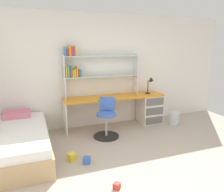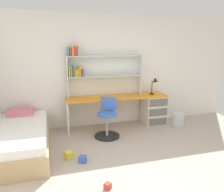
{
  "view_description": "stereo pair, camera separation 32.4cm",
  "coord_description": "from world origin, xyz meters",
  "views": [
    {
      "loc": [
        -1.69,
        -2.36,
        1.83
      ],
      "look_at": [
        -0.27,
        1.45,
        0.91
      ],
      "focal_mm": 35.49,
      "sensor_mm": 36.0,
      "label": 1
    },
    {
      "loc": [
        -1.38,
        -2.46,
        1.83
      ],
      "look_at": [
        -0.27,
        1.45,
        0.91
      ],
      "focal_mm": 35.49,
      "sensor_mm": 36.0,
      "label": 2
    }
  ],
  "objects": [
    {
      "name": "ground_plane",
      "position": [
        0.0,
        0.0,
        -0.01
      ],
      "size": [
        6.1,
        5.91,
        0.02
      ],
      "primitive_type": "cube",
      "color": "#B2A393"
    },
    {
      "name": "room_shell",
      "position": [
        -1.27,
        1.26,
        1.27
      ],
      "size": [
        6.1,
        5.91,
        2.53
      ],
      "color": "white",
      "rests_on": "ground_plane"
    },
    {
      "name": "desk",
      "position": [
        0.7,
        2.18,
        0.42
      ],
      "size": [
        2.3,
        0.51,
        0.72
      ],
      "color": "orange",
      "rests_on": "ground_plane"
    },
    {
      "name": "bookshelf_hutch",
      "position": [
        -0.45,
        2.31,
        1.37
      ],
      "size": [
        1.69,
        0.22,
        1.12
      ],
      "color": "silver",
      "rests_on": "desk"
    },
    {
      "name": "desk_lamp",
      "position": [
        0.96,
        2.13,
        0.98
      ],
      "size": [
        0.2,
        0.17,
        0.38
      ],
      "color": "black",
      "rests_on": "desk"
    },
    {
      "name": "swivel_chair",
      "position": [
        -0.3,
        1.7,
        0.32
      ],
      "size": [
        0.52,
        0.52,
        0.8
      ],
      "color": "black",
      "rests_on": "ground_plane"
    },
    {
      "name": "bed_platform",
      "position": [
        -2.0,
        1.46,
        0.23
      ],
      "size": [
        1.07,
        1.97,
        0.58
      ],
      "color": "tan",
      "rests_on": "ground_plane"
    },
    {
      "name": "waste_bin",
      "position": [
        1.45,
        1.83,
        0.15
      ],
      "size": [
        0.25,
        0.25,
        0.3
      ],
      "primitive_type": "cylinder",
      "color": "silver",
      "rests_on": "ground_plane"
    },
    {
      "name": "toy_block_red_0",
      "position": [
        -0.74,
        0.02,
        0.04
      ],
      "size": [
        0.11,
        0.11,
        0.08
      ],
      "primitive_type": "cube",
      "rotation": [
        0.0,
        0.0,
        2.22
      ],
      "color": "red",
      "rests_on": "ground_plane"
    },
    {
      "name": "toy_block_yellow_1",
      "position": [
        -1.15,
        0.96,
        0.06
      ],
      "size": [
        0.17,
        0.17,
        0.12
      ],
      "primitive_type": "cube",
      "rotation": [
        0.0,
        0.0,
        0.51
      ],
      "color": "gold",
      "rests_on": "ground_plane"
    },
    {
      "name": "toy_block_blue_2",
      "position": [
        -0.95,
        0.78,
        0.05
      ],
      "size": [
        0.14,
        0.14,
        0.11
      ],
      "primitive_type": "cube",
      "rotation": [
        0.0,
        0.0,
        1.16
      ],
      "color": "#3860B7",
      "rests_on": "ground_plane"
    }
  ]
}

